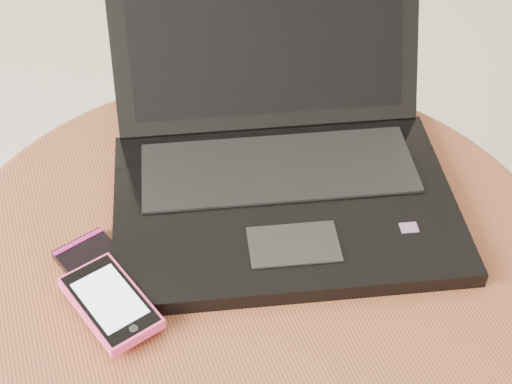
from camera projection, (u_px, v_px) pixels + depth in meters
name	position (u px, v px, depth m)	size (l,w,h in m)	color
table	(253.00, 323.00, 0.91)	(0.70, 0.70, 0.56)	#5D3417
laptop	(279.00, 153.00, 0.89)	(0.45, 0.44, 0.24)	black
phone_black	(103.00, 273.00, 0.80)	(0.09, 0.13, 0.01)	black
phone_pink	(110.00, 302.00, 0.76)	(0.09, 0.12, 0.01)	#FF3F8E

